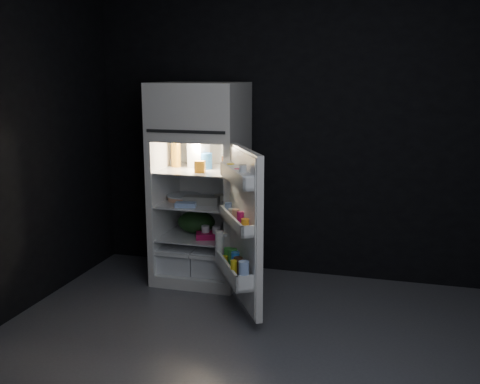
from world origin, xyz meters
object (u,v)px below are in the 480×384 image
(fridge_door, at_px, (242,230))
(milk_jug, at_px, (199,154))
(egg_carton, at_px, (201,200))
(yogurt_tray, at_px, (212,235))
(refrigerator, at_px, (201,176))

(fridge_door, height_order, milk_jug, fridge_door)
(egg_carton, xyz_separation_m, yogurt_tray, (0.10, -0.02, -0.31))
(yogurt_tray, bearing_deg, egg_carton, 152.53)
(egg_carton, relative_size, yogurt_tray, 1.12)
(yogurt_tray, bearing_deg, fridge_door, -71.49)
(refrigerator, bearing_deg, yogurt_tray, -44.43)
(fridge_door, distance_m, egg_carton, 0.79)
(milk_jug, xyz_separation_m, yogurt_tray, (0.17, -0.17, -0.69))
(refrigerator, bearing_deg, milk_jug, 138.14)
(fridge_door, height_order, yogurt_tray, fridge_door)
(refrigerator, relative_size, milk_jug, 7.42)
(refrigerator, relative_size, fridge_door, 1.46)
(refrigerator, height_order, milk_jug, refrigerator)
(egg_carton, bearing_deg, yogurt_tray, -14.54)
(refrigerator, height_order, yogurt_tray, refrigerator)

